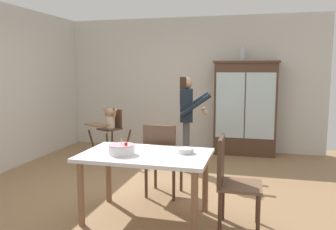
{
  "coord_description": "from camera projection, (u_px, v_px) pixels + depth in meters",
  "views": [
    {
      "loc": [
        1.3,
        -4.37,
        1.65
      ],
      "look_at": [
        0.01,
        0.7,
        0.95
      ],
      "focal_mm": 36.62,
      "sensor_mm": 36.0,
      "label": 1
    }
  ],
  "objects": [
    {
      "name": "ground_plane",
      "position": [
        155.0,
        189.0,
        4.73
      ],
      "size": [
        6.24,
        6.24,
        0.0
      ],
      "primitive_type": "plane",
      "color": "#93704C"
    },
    {
      "name": "wall_back",
      "position": [
        191.0,
        84.0,
        7.08
      ],
      "size": [
        5.32,
        0.06,
        2.7
      ],
      "primitive_type": "cube",
      "color": "beige",
      "rests_on": "ground_plane"
    },
    {
      "name": "china_cabinet",
      "position": [
        245.0,
        108.0,
        6.61
      ],
      "size": [
        1.22,
        0.48,
        1.81
      ],
      "color": "#4C3323",
      "rests_on": "ground_plane"
    },
    {
      "name": "ceramic_vase",
      "position": [
        242.0,
        55.0,
        6.5
      ],
      "size": [
        0.13,
        0.13,
        0.27
      ],
      "color": "#B2B7B2",
      "rests_on": "china_cabinet"
    },
    {
      "name": "high_chair_with_toddler",
      "position": [
        110.0,
        124.0,
        6.24
      ],
      "size": [
        0.78,
        0.84,
        0.95
      ],
      "rotation": [
        0.0,
        0.0,
        -0.5
      ],
      "color": "#4C3323",
      "rests_on": "ground_plane"
    },
    {
      "name": "adult_person",
      "position": [
        187.0,
        112.0,
        5.52
      ],
      "size": [
        0.58,
        0.56,
        1.53
      ],
      "rotation": [
        0.0,
        0.0,
        1.78
      ],
      "color": "#47474C",
      "rests_on": "ground_plane"
    },
    {
      "name": "dining_table",
      "position": [
        146.0,
        162.0,
        3.75
      ],
      "size": [
        1.4,
        0.88,
        0.74
      ],
      "color": "silver",
      "rests_on": "ground_plane"
    },
    {
      "name": "birthday_cake",
      "position": [
        122.0,
        149.0,
        3.68
      ],
      "size": [
        0.28,
        0.28,
        0.19
      ],
      "color": "white",
      "rests_on": "dining_table"
    },
    {
      "name": "serving_bowl",
      "position": [
        186.0,
        151.0,
        3.74
      ],
      "size": [
        0.18,
        0.18,
        0.05
      ],
      "primitive_type": "cylinder",
      "color": "silver",
      "rests_on": "dining_table"
    },
    {
      "name": "dining_chair_far_side",
      "position": [
        162.0,
        155.0,
        4.39
      ],
      "size": [
        0.46,
        0.46,
        0.96
      ],
      "rotation": [
        0.0,
        0.0,
        3.1
      ],
      "color": "#4C3323",
      "rests_on": "ground_plane"
    },
    {
      "name": "dining_chair_right_end",
      "position": [
        230.0,
        176.0,
        3.52
      ],
      "size": [
        0.45,
        0.45,
        0.96
      ],
      "rotation": [
        0.0,
        0.0,
        1.58
      ],
      "color": "#4C3323",
      "rests_on": "ground_plane"
    }
  ]
}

